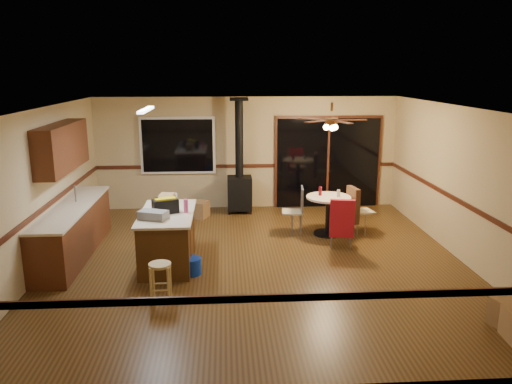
{
  "coord_description": "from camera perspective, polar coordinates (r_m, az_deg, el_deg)",
  "views": [
    {
      "loc": [
        -0.53,
        -8.01,
        3.2
      ],
      "look_at": [
        0.0,
        0.3,
        1.15
      ],
      "focal_mm": 35.0,
      "sensor_mm": 36.0,
      "label": 1
    }
  ],
  "objects": [
    {
      "name": "floor",
      "position": [
        8.64,
        0.13,
        -7.9
      ],
      "size": [
        7.0,
        7.0,
        0.0
      ],
      "primitive_type": "plane",
      "color": "#4A3014",
      "rests_on": "ground"
    },
    {
      "name": "ceiling",
      "position": [
        8.05,
        0.14,
        9.56
      ],
      "size": [
        7.0,
        7.0,
        0.0
      ],
      "primitive_type": "plane",
      "rotation": [
        3.14,
        0.0,
        0.0
      ],
      "color": "silver",
      "rests_on": "ground"
    },
    {
      "name": "wall_back",
      "position": [
        11.68,
        -1.0,
        4.47
      ],
      "size": [
        7.0,
        0.0,
        7.0
      ],
      "primitive_type": "plane",
      "rotation": [
        1.57,
        0.0,
        0.0
      ],
      "color": "tan",
      "rests_on": "ground"
    },
    {
      "name": "wall_front",
      "position": [
        4.92,
        2.85,
        -8.9
      ],
      "size": [
        7.0,
        0.0,
        7.0
      ],
      "primitive_type": "plane",
      "rotation": [
        -1.57,
        0.0,
        0.0
      ],
      "color": "tan",
      "rests_on": "ground"
    },
    {
      "name": "wall_left",
      "position": [
        8.75,
        -23.39,
        0.14
      ],
      "size": [
        0.0,
        7.0,
        7.0
      ],
      "primitive_type": "plane",
      "rotation": [
        1.57,
        0.0,
        1.57
      ],
      "color": "tan",
      "rests_on": "ground"
    },
    {
      "name": "wall_right",
      "position": [
        9.17,
        22.53,
        0.8
      ],
      "size": [
        0.0,
        7.0,
        7.0
      ],
      "primitive_type": "plane",
      "rotation": [
        1.57,
        0.0,
        -1.57
      ],
      "color": "tan",
      "rests_on": "ground"
    },
    {
      "name": "chair_rail",
      "position": [
        8.32,
        0.13,
        -1.5
      ],
      "size": [
        7.0,
        7.0,
        0.08
      ],
      "primitive_type": null,
      "color": "#421D10",
      "rests_on": "ground"
    },
    {
      "name": "window",
      "position": [
        11.63,
        -8.93,
        5.27
      ],
      "size": [
        1.72,
        0.1,
        1.32
      ],
      "primitive_type": "cube",
      "color": "black",
      "rests_on": "ground"
    },
    {
      "name": "sliding_door",
      "position": [
        11.91,
        8.2,
        3.29
      ],
      "size": [
        2.52,
        0.1,
        2.1
      ],
      "primitive_type": "cube",
      "color": "black",
      "rests_on": "ground"
    },
    {
      "name": "lower_cabinets",
      "position": [
        9.34,
        -20.14,
        -4.3
      ],
      "size": [
        0.6,
        3.0,
        0.86
      ],
      "primitive_type": "cube",
      "color": "#532715",
      "rests_on": "ground"
    },
    {
      "name": "countertop",
      "position": [
        9.22,
        -20.37,
        -1.64
      ],
      "size": [
        0.64,
        3.04,
        0.04
      ],
      "primitive_type": "cube",
      "color": "beige",
      "rests_on": "lower_cabinets"
    },
    {
      "name": "upper_cabinets",
      "position": [
        9.24,
        -21.3,
        4.8
      ],
      "size": [
        0.35,
        2.0,
        0.8
      ],
      "primitive_type": "cube",
      "color": "#532715",
      "rests_on": "ground"
    },
    {
      "name": "kitchen_island",
      "position": [
        8.52,
        -10.03,
        -5.19
      ],
      "size": [
        0.88,
        1.68,
        0.9
      ],
      "color": "#442811",
      "rests_on": "ground"
    },
    {
      "name": "wood_stove",
      "position": [
        11.34,
        -1.89,
        1.24
      ],
      "size": [
        0.55,
        0.5,
        2.52
      ],
      "color": "black",
      "rests_on": "ground"
    },
    {
      "name": "ceiling_fan",
      "position": [
        9.62,
        8.6,
        7.79
      ],
      "size": [
        0.24,
        0.24,
        0.55
      ],
      "color": "brown",
      "rests_on": "ceiling"
    },
    {
      "name": "fluorescent_strip",
      "position": [
        8.43,
        -12.47,
        9.16
      ],
      "size": [
        0.1,
        1.2,
        0.04
      ],
      "primitive_type": "cube",
      "color": "white",
      "rests_on": "ceiling"
    },
    {
      "name": "toolbox_grey",
      "position": [
        8.03,
        -11.67,
        -2.6
      ],
      "size": [
        0.5,
        0.39,
        0.14
      ],
      "primitive_type": "cube",
      "rotation": [
        0.0,
        0.0,
        -0.36
      ],
      "color": "slate",
      "rests_on": "kitchen_island"
    },
    {
      "name": "toolbox_black",
      "position": [
        8.33,
        -10.32,
        -1.61
      ],
      "size": [
        0.46,
        0.35,
        0.23
      ],
      "primitive_type": "cube",
      "rotation": [
        0.0,
        0.0,
        0.36
      ],
      "color": "black",
      "rests_on": "kitchen_island"
    },
    {
      "name": "toolbox_yellow_lid",
      "position": [
        8.3,
        -10.36,
        -0.76
      ],
      "size": [
        0.38,
        0.28,
        0.03
      ],
      "primitive_type": "cube",
      "rotation": [
        0.0,
        0.0,
        0.36
      ],
      "color": "gold",
      "rests_on": "toolbox_black"
    },
    {
      "name": "box_on_island",
      "position": [
        8.71,
        -10.17,
        -0.97
      ],
      "size": [
        0.27,
        0.35,
        0.22
      ],
      "primitive_type": "cube",
      "rotation": [
        0.0,
        0.0,
        -0.1
      ],
      "color": "olive",
      "rests_on": "kitchen_island"
    },
    {
      "name": "bottle_dark",
      "position": [
        8.36,
        -11.32,
        -1.48
      ],
      "size": [
        0.09,
        0.09,
        0.26
      ],
      "primitive_type": "cylinder",
      "rotation": [
        0.0,
        0.0,
        -0.24
      ],
      "color": "black",
      "rests_on": "kitchen_island"
    },
    {
      "name": "bottle_pink",
      "position": [
        8.3,
        -8.01,
        -1.59
      ],
      "size": [
        0.07,
        0.07,
        0.22
      ],
      "primitive_type": "cylinder",
      "rotation": [
        0.0,
        0.0,
        -0.04
      ],
      "color": "#D84C8C",
      "rests_on": "kitchen_island"
    },
    {
      "name": "bottle_white",
      "position": [
        8.91,
        -9.18,
        -0.7
      ],
      "size": [
        0.08,
        0.08,
        0.18
      ],
      "primitive_type": "cylinder",
      "rotation": [
        0.0,
        0.0,
        0.41
      ],
      "color": "white",
      "rests_on": "kitchen_island"
    },
    {
      "name": "bar_stool",
      "position": [
        7.25,
        -10.84,
        -10.13
      ],
      "size": [
        0.39,
        0.39,
        0.57
      ],
      "primitive_type": "cylinder",
      "rotation": [
        0.0,
        0.0,
        0.3
      ],
      "color": "tan",
      "rests_on": "floor"
    },
    {
      "name": "blue_bucket",
      "position": [
        8.15,
        -7.38,
        -8.38
      ],
      "size": [
        0.35,
        0.35,
        0.27
      ],
      "primitive_type": "cylinder",
      "rotation": [
        0.0,
        0.0,
        0.07
      ],
      "color": "#0D34C0",
      "rests_on": "floor"
    },
    {
      "name": "dining_table",
      "position": [
        9.94,
        8.26,
        -1.9
      ],
      "size": [
        0.88,
        0.88,
        0.78
      ],
      "color": "black",
      "rests_on": "ground"
    },
    {
      "name": "glass_red",
      "position": [
        9.92,
        7.36,
        0.12
      ],
      "size": [
        0.09,
        0.09,
        0.18
      ],
      "primitive_type": "cylinder",
      "rotation": [
        0.0,
        0.0,
        0.39
      ],
      "color": "#590C14",
      "rests_on": "dining_table"
    },
    {
      "name": "glass_cream",
      "position": [
        9.85,
        9.4,
        -0.14
      ],
      "size": [
        0.08,
        0.08,
        0.15
      ],
      "primitive_type": "cylinder",
      "rotation": [
        0.0,
        0.0,
        0.39
      ],
      "color": "beige",
      "rests_on": "dining_table"
    },
    {
      "name": "chair_left",
      "position": [
        9.9,
        4.79,
        -1.5
      ],
      "size": [
        0.44,
        0.44,
        0.51
      ],
      "color": "#B6AE87",
      "rests_on": "ground"
    },
    {
      "name": "chair_near",
      "position": [
        9.11,
        9.8,
        -2.98
      ],
      "size": [
        0.5,
        0.53,
        0.7
      ],
      "color": "#B6AE87",
      "rests_on": "ground"
    },
    {
      "name": "chair_right",
      "position": [
        10.05,
        11.15,
        -1.44
      ],
      "size": [
        0.53,
        0.5,
        0.7
      ],
      "color": "#B6AE87",
      "rests_on": "ground"
    },
    {
      "name": "box_under_window",
      "position": [
        11.14,
        -6.74,
        -1.97
      ],
      "size": [
        0.56,
        0.52,
        0.37
      ],
      "primitive_type": "cube",
      "rotation": [
        0.0,
        0.0,
        -0.4
      ],
      "color": "olive",
      "rests_on": "floor"
    },
    {
      "name": "box_corner_b",
      "position": [
        7.3,
        27.24,
        -12.2
      ],
      "size": [
        0.55,
        0.5,
        0.37
      ],
      "primitive_type": "cube",
      "rotation": [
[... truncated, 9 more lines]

